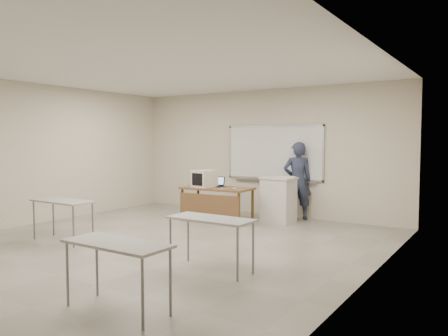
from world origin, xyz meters
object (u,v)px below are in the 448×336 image
Objects in this scene: podium at (278,200)px; crt_monitor at (205,179)px; instructor_desk at (214,196)px; laptop at (217,184)px; keyboard at (286,177)px; whiteboard at (274,153)px; mouse at (234,189)px; presenter at (297,181)px.

crt_monitor is (-1.45, -0.72, 0.44)m from podium.
podium reaches higher than instructor_desk.
instructor_desk is 0.37m from laptop.
podium is 2.46× the size of keyboard.
laptop is (-1.30, -0.45, 0.31)m from podium.
crt_monitor is (-0.95, -1.49, -0.54)m from whiteboard.
instructor_desk is 5.23× the size of laptop.
mouse is (0.80, -0.04, -0.17)m from crt_monitor.
instructor_desk is 1.63m from keyboard.
instructor_desk is 3.84× the size of keyboard.
presenter is at bearing 74.08° from keyboard.
laptop is 2.95× the size of mouse.
laptop is 1.56m from keyboard.
laptop is at bearing 70.69° from crt_monitor.
presenter is (0.20, 0.56, 0.38)m from podium.
crt_monitor reaches higher than keyboard.
podium is at bearing 12.18° from laptop.
podium is 2.12× the size of crt_monitor.
presenter is at bearing 40.32° from mouse.
whiteboard reaches higher than crt_monitor.
crt_monitor reaches higher than podium.
presenter is at bearing 26.90° from laptop.
instructor_desk is (-0.70, -1.48, -0.92)m from whiteboard.
mouse is (-0.65, -0.77, 0.27)m from podium.
podium is (0.50, -0.77, -0.98)m from whiteboard.
laptop is 0.17× the size of presenter.
keyboard is at bearing 13.17° from laptop.
keyboard is (1.45, 0.53, 0.19)m from laptop.
whiteboard reaches higher than keyboard.
whiteboard is 1.88m from instructor_desk.
whiteboard reaches higher than podium.
keyboard is (0.80, 0.85, 0.23)m from mouse.
crt_monitor reaches higher than instructor_desk.
laptop is at bearing -155.93° from podium.
whiteboard is at bearing 67.59° from mouse.
presenter is at bearing 38.35° from instructor_desk.
crt_monitor is at bearing 179.12° from instructor_desk.
whiteboard is at bearing 128.15° from podium.
keyboard reaches higher than podium.
laptop is at bearing -123.36° from whiteboard.
mouse is (0.55, -0.05, 0.21)m from instructor_desk.
laptop is (-0.80, -1.22, -0.68)m from whiteboard.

